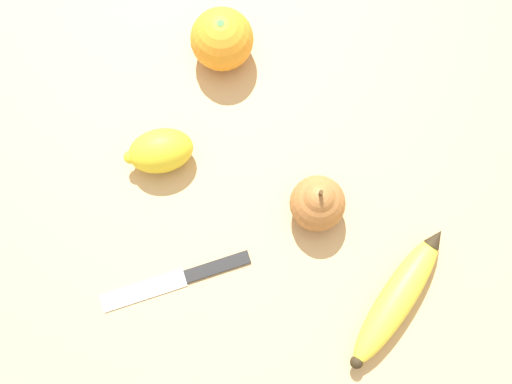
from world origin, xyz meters
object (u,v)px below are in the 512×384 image
object	(u,v)px
pear	(321,203)
paring_knife	(185,278)
lemon	(163,151)
orange	(225,39)
banana	(401,297)

from	to	relation	value
pear	paring_knife	distance (m)	0.19
lemon	orange	bearing A→B (deg)	64.36
orange	pear	xyz separation A→B (m)	(0.12, -0.22, -0.00)
pear	lemon	distance (m)	0.21
banana	orange	xyz separation A→B (m)	(-0.22, 0.33, 0.02)
orange	banana	bearing A→B (deg)	-55.75
paring_knife	pear	bearing A→B (deg)	-80.78
banana	paring_knife	xyz separation A→B (m)	(-0.26, 0.02, -0.02)
banana	pear	xyz separation A→B (m)	(-0.10, 0.11, 0.02)
orange	paring_knife	distance (m)	0.31
pear	paring_knife	xyz separation A→B (m)	(-0.16, -0.09, -0.04)
orange	pear	distance (m)	0.25
paring_knife	lemon	bearing A→B (deg)	-7.82
pear	lemon	bearing A→B (deg)	161.71
banana	pear	size ratio (longest dim) A/B	2.07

